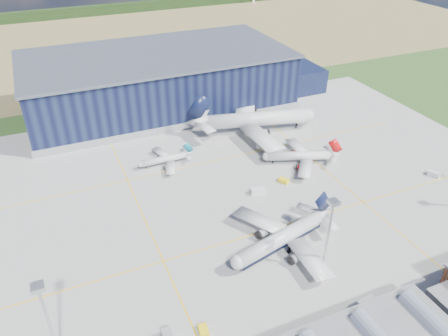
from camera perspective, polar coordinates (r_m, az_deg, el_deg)
The scene contains 18 objects.
ground at distance 142.14m, azimuth 2.57°, elevation -6.12°, with size 600.00×600.00×0.00m, color #274B1C.
apron at distance 149.31m, azimuth 0.91°, elevation -3.94°, with size 220.00×160.00×0.08m.
farmland at distance 335.40m, azimuth -14.63°, elevation 15.92°, with size 600.00×220.00×0.01m, color olive.
treeline at distance 411.54m, azimuth -16.95°, elevation 19.05°, with size 600.00×8.00×8.00m, color black.
hangar at distance 215.62m, azimuth -7.86°, elevation 11.09°, with size 145.00×62.00×26.10m.
light_mast_west at distance 101.00m, azimuth -22.31°, elevation -16.93°, with size 2.60×2.60×23.00m.
light_mast_center at distance 117.27m, azimuth 13.67°, elevation -7.14°, with size 2.60×2.60×23.00m.
airliner_navy at distance 126.31m, azimuth 7.40°, elevation -8.36°, with size 39.57×38.71×12.90m, color silver, non-canonical shape.
airliner_red at distance 168.23m, azimuth 9.77°, elevation 2.11°, with size 31.16×30.48×10.16m, color silver, non-canonical shape.
airliner_widebody at distance 187.95m, azimuth 4.39°, elevation 7.30°, with size 57.29×56.04×18.68m, color silver, non-canonical shape.
airliner_regional at distance 167.00m, azimuth -7.92°, elevation 1.50°, with size 22.74×22.25×7.42m, color silver, non-canonical shape.
gse_tug_a at distance 158.26m, azimuth 7.79°, elevation -1.64°, with size 2.19×3.58×1.49m, color yellow.
gse_tug_b at distance 109.90m, azimuth -2.73°, elevation -20.42°, with size 2.16×3.23×1.40m, color yellow.
gse_van_a at distance 151.36m, azimuth 4.45°, elevation -2.99°, with size 2.20×5.04×2.20m, color silver.
gse_cart_a at distance 179.04m, azimuth 14.21°, elevation 1.86°, with size 1.92×2.87×1.25m, color silver.
gse_van_b at distance 177.56m, azimuth 25.71°, elevation -0.72°, with size 1.96×4.27×1.96m, color silver.
gse_van_c at distance 119.48m, azimuth 18.15°, elevation -16.52°, with size 2.45×5.10×2.45m, color silver.
car_a at distance 134.10m, azimuth 27.20°, elevation -12.98°, with size 1.35×3.35×1.14m, color #99999E.
Camera 1 is at (-50.36, -99.76, 87.83)m, focal length 35.00 mm.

